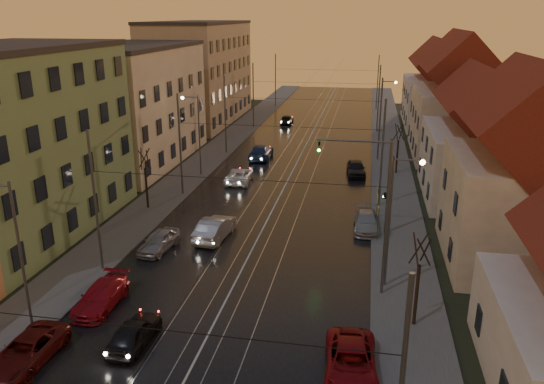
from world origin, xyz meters
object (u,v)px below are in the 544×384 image
Objects in this scene: driving_car_1 at (215,228)px; parked_right_0 at (351,362)px; parked_left_2 at (101,296)px; street_lamp_2 at (196,127)px; traffic_light_mast at (375,174)px; driving_car_2 at (239,176)px; driving_car_3 at (261,152)px; parked_right_1 at (366,222)px; driving_car_0 at (134,332)px; parked_left_3 at (159,241)px; driving_car_4 at (287,119)px; parked_right_2 at (356,168)px; parked_left_1 at (27,351)px; street_lamp_3 at (384,106)px; street_lamp_0 at (13,243)px; street_lamp_1 at (396,210)px.

driving_car_1 is 17.05m from parked_right_0.
parked_right_0 is at bearing -14.95° from parked_left_2.
street_lamp_2 is 20.89m from traffic_light_mast.
driving_car_2 is 0.88× the size of driving_car_3.
traffic_light_mast reaches higher than parked_right_0.
traffic_light_mast is at bearing -63.31° from parked_right_1.
driving_car_0 is at bearing -124.94° from parked_right_1.
traffic_light_mast is at bearing 28.62° from parked_left_3.
driving_car_4 is 0.95× the size of parked_right_2.
street_lamp_3 is at bearing 72.31° from parked_left_1.
street_lamp_2 is at bearing 106.65° from parked_left_3.
street_lamp_3 is at bearing 84.95° from parked_right_1.
driving_car_3 is (-13.28, -8.52, -4.10)m from street_lamp_3.
parked_left_2 is (-14.57, -13.05, -3.96)m from traffic_light_mast.
parked_right_2 is at bearing -105.73° from driving_car_0.
driving_car_0 is at bearing -105.73° from street_lamp_3.
street_lamp_3 reaches higher than driving_car_0.
driving_car_3 is at bearing 121.99° from traffic_light_mast.
parked_right_2 reaches higher than parked_left_3.
street_lamp_3 is 1.66× the size of driving_car_1.
parked_left_1 is (-3.21, -57.74, -0.07)m from driving_car_4.
driving_car_0 is (-11.29, -16.03, -3.94)m from traffic_light_mast.
parked_right_0 is 17.27m from parked_right_1.
parked_left_2 is at bearing 75.98° from driving_car_1.
parked_right_0 is at bearing 100.33° from driving_car_4.
parked_left_2 is 7.53m from parked_left_3.
driving_car_1 is at bearing -111.47° from street_lamp_3.
street_lamp_3 reaches higher than parked_right_2.
parked_left_1 is at bearing -130.39° from traffic_light_mast.
parked_left_3 is at bearing 74.70° from street_lamp_0.
driving_car_0 is 0.85× the size of parked_left_1.
driving_car_4 is 57.83m from parked_left_1.
traffic_light_mast reaches higher than parked_left_3.
traffic_light_mast is at bearing -160.28° from driving_car_1.
parked_right_0 is at bearing -92.95° from traffic_light_mast.
traffic_light_mast reaches higher than driving_car_1.
parked_left_2 is at bearing -162.13° from street_lamp_1.
street_lamp_2 is at bearing 116.31° from parked_right_0.
street_lamp_0 reaches higher than parked_left_1.
parked_right_0 reaches higher than driving_car_0.
driving_car_0 is at bearing 89.11° from driving_car_2.
street_lamp_3 reaches higher than driving_car_4.
parked_right_1 is at bearing 45.03° from street_lamp_0.
parked_left_1 is 1.02× the size of parked_right_1.
traffic_light_mast is 15.77m from parked_left_3.
parked_left_3 is 24.00m from parked_right_2.
driving_car_1 is 0.97× the size of parked_right_0.
street_lamp_1 reaches higher than parked_left_1.
parked_left_1 is at bearing -118.76° from parked_right_2.
driving_car_1 is at bearing 123.31° from parked_right_0.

